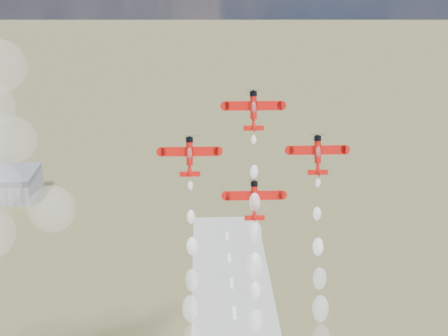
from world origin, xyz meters
name	(u,v)px	position (x,y,z in m)	size (l,w,h in m)	color
plane_lead	(253,110)	(-0.23, 3.37, 91.46)	(11.40, 4.75, 7.90)	#B80E09
plane_left	(190,155)	(-13.12, 0.59, 82.87)	(11.40, 4.75, 7.90)	#B80E09
plane_right	(318,154)	(12.65, 0.59, 82.87)	(11.40, 4.75, 7.90)	#B80E09
plane_slot	(254,199)	(-0.23, -2.18, 74.29)	(11.40, 4.75, 7.90)	#B80E09
smoke_trail_lead	(254,313)	(-0.48, -8.99, 52.14)	(5.40, 16.23, 45.01)	white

